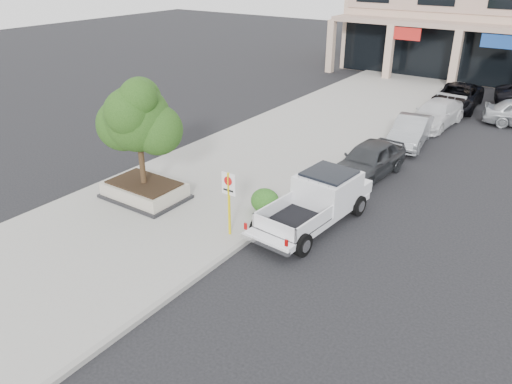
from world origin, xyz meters
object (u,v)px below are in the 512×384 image
curb_car_a (369,160)px  curb_car_d (458,97)px  pickup_truck (312,203)px  curb_car_b (410,131)px  curb_car_c (436,114)px  no_parking_sign (229,195)px  planter_tree (143,118)px  planter (145,190)px

curb_car_a → curb_car_d: (0.25, 13.47, -0.02)m
pickup_truck → curb_car_d: 18.80m
pickup_truck → curb_car_b: (-0.01, 10.38, -0.16)m
curb_car_c → curb_car_b: bearing=-86.8°
no_parking_sign → curb_car_b: no_parking_sign is taller
planter_tree → no_parking_sign: bearing=-6.5°
planter → planter_tree: planter_tree is taller
pickup_truck → no_parking_sign: bearing=-123.4°
no_parking_sign → curb_car_d: (1.99, 21.21, -0.88)m
planter → curb_car_a: size_ratio=0.70×
no_parking_sign → curb_car_d: 21.32m
curb_car_d → curb_car_a: bearing=-94.6°
pickup_truck → curb_car_b: 10.38m
curb_car_a → curb_car_c: (0.23, 8.97, -0.06)m
pickup_truck → curb_car_b: pickup_truck is taller
planter_tree → curb_car_c: size_ratio=0.81×
no_parking_sign → curb_car_b: size_ratio=0.52×
curb_car_d → curb_car_c: bearing=-93.7°
curb_car_d → planter: bearing=-110.8°
pickup_truck → curb_car_a: bearing=96.1°
pickup_truck → curb_car_d: size_ratio=1.04×
no_parking_sign → curb_car_c: bearing=83.3°
no_parking_sign → curb_car_a: size_ratio=0.50×
curb_car_a → curb_car_b: curb_car_a is taller
curb_car_a → curb_car_d: 13.47m
curb_car_a → curb_car_c: bearing=93.3°
no_parking_sign → pickup_truck: 3.14m
planter → pickup_truck: bearing=17.8°
curb_car_a → curb_car_c: size_ratio=0.93×
planter → no_parking_sign: bearing=-4.4°
planter_tree → curb_car_a: planter_tree is taller
planter → curb_car_c: bearing=68.4°
curb_car_b → planter_tree: bearing=-124.2°
planter → pickup_truck: size_ratio=0.57×
pickup_truck → curb_car_a: (-0.14, 5.33, -0.11)m
curb_car_c → planter_tree: bearing=-106.6°
planter_tree → curb_car_c: 17.61m
pickup_truck → curb_car_c: size_ratio=1.15×
planter_tree → pickup_truck: size_ratio=0.71×
planter → curb_car_a: (6.25, 7.39, 0.30)m
planter_tree → curb_car_c: planter_tree is taller
curb_car_b → curb_car_c: curb_car_b is taller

